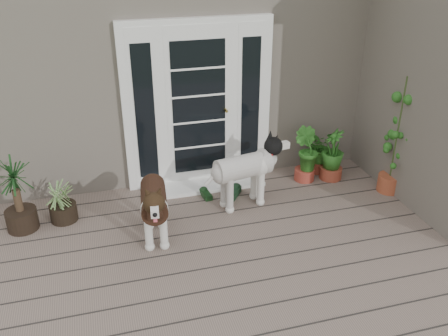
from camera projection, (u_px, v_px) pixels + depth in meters
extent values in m
cube|color=#6B5B4C|center=(271.00, 284.00, 4.76)|extent=(6.20, 4.60, 0.12)
cube|color=#665E54|center=(181.00, 42.00, 7.74)|extent=(7.40, 4.00, 3.10)
cube|color=white|center=(198.00, 105.00, 6.09)|extent=(1.90, 0.14, 2.15)
cube|color=white|center=(204.00, 185.00, 6.39)|extent=(1.60, 0.40, 0.05)
imported|color=#245B1A|center=(320.00, 154.00, 6.68)|extent=(0.56, 0.56, 0.55)
imported|color=#295719|center=(305.00, 162.00, 6.47)|extent=(0.50, 0.50, 0.53)
imported|color=#2D641C|center=(332.00, 159.00, 6.50)|extent=(0.41, 0.41, 0.57)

